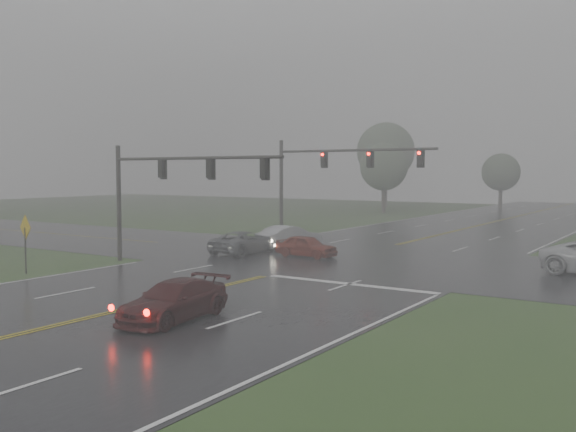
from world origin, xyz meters
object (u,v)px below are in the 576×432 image
Objects in this scene: sedan_maroon at (174,321)px; signal_gantry_near at (163,181)px; signal_gantry_far at (325,169)px; sedan_red at (306,257)px; sedan_silver at (290,249)px; car_grey at (245,254)px.

signal_gantry_near is at bearing 131.21° from sedan_maroon.
signal_gantry_near is at bearing -91.61° from signal_gantry_far.
sedan_maroon is at bearing -44.47° from signal_gantry_near.
sedan_maroon is 17.02m from sedan_red.
signal_gantry_far is at bearing -63.79° from sedan_silver.
signal_gantry_near reaches higher than sedan_red.
sedan_silver is 8.70m from signal_gantry_far.
signal_gantry_near is (-1.71, -9.90, 4.61)m from sedan_silver.
sedan_maroon is 27.99m from signal_gantry_far.
signal_gantry_near reaches higher than sedan_silver.
signal_gantry_far reaches higher than sedan_silver.
signal_gantry_far is (0.47, 16.69, 0.68)m from signal_gantry_near.
sedan_silver is at bearing 80.19° from signal_gantry_near.
sedan_maroon is at bearing -70.91° from signal_gantry_far.
sedan_silver reaches higher than car_grey.
sedan_red is 9.68m from signal_gantry_near.
signal_gantry_far is at bearing 88.39° from signal_gantry_near.
sedan_silver is 0.36× the size of signal_gantry_far.
sedan_maroon is 17.91m from car_grey.
sedan_maroon is at bearing 127.82° from sedan_silver.
sedan_maroon is 14.03m from signal_gantry_near.
sedan_maroon is 1.00× the size of sedan_silver.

